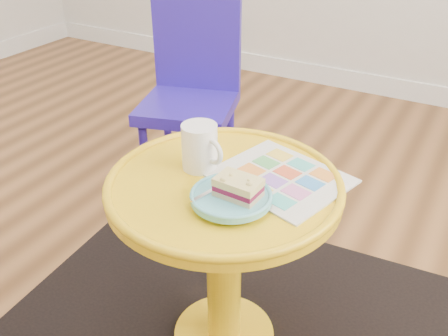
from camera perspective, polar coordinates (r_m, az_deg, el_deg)
The scene contains 10 objects.
floor at distance 1.99m, azimuth -16.87°, elevation -7.61°, with size 4.00×4.00×0.00m, color brown.
room_walls at distance 3.20m, azimuth -17.43°, elevation 8.60°, with size 4.00×4.00×4.00m.
rug at distance 1.56m, azimuth -0.00°, elevation -18.67°, with size 1.30×1.10×0.01m, color black.
side_table at distance 1.29m, azimuth -0.00°, elevation -7.39°, with size 0.57×0.57×0.54m.
chair at distance 1.99m, azimuth -3.71°, elevation 9.02°, with size 0.44×0.44×0.79m.
newspaper at distance 1.22m, azimuth 6.44°, elevation -1.09°, with size 0.30×0.25×0.01m, color silver.
mug at distance 1.23m, azimuth -2.72°, elevation 2.56°, with size 0.13×0.09×0.12m.
plate at distance 1.12m, azimuth 0.82°, elevation -3.39°, with size 0.18×0.18×0.02m.
cake_slice at distance 1.10m, azimuth 1.64°, elevation -2.19°, with size 0.10×0.07×0.04m.
fork at distance 1.13m, azimuth -0.82°, elevation -2.31°, with size 0.05×0.14×0.00m.
Camera 1 is at (1.23, -1.02, 1.19)m, focal length 40.00 mm.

